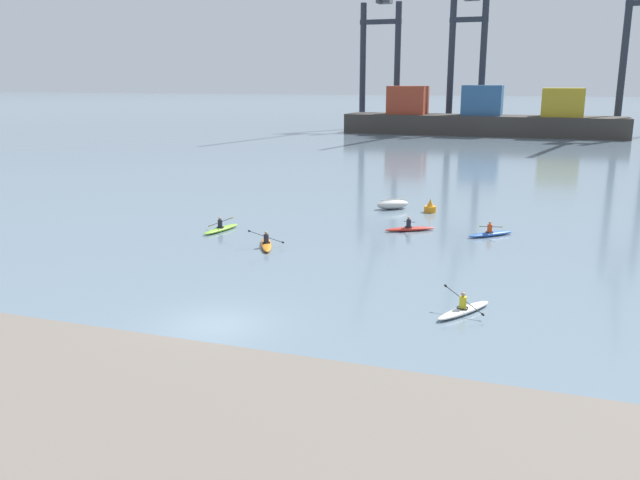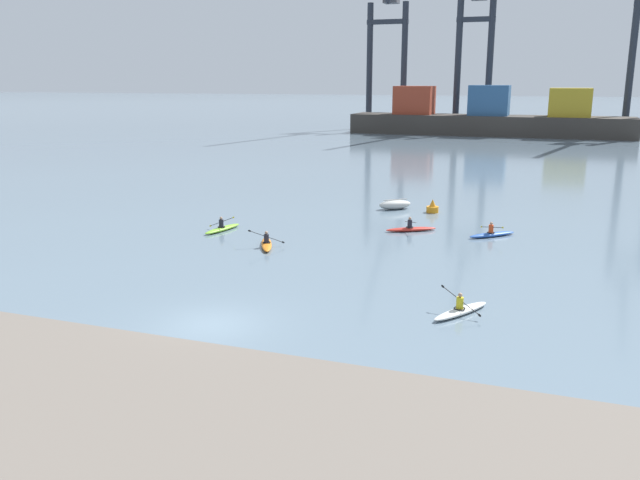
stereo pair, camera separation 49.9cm
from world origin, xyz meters
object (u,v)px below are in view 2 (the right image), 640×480
Objects in this scene: gantry_crane_west_mid at (475,41)px; kayak_white at (461,310)px; kayak_red at (411,229)px; gantry_crane_west at (386,40)px; capsized_dinghy at (395,205)px; kayak_lime at (222,228)px; kayak_blue at (492,234)px; channel_buoy at (432,208)px; container_barge at (488,118)px; kayak_orange at (267,244)px.

kayak_white is (12.42, -100.23, -16.33)m from gantry_crane_west_mid.
gantry_crane_west is at bearing 105.46° from kayak_red.
capsized_dinghy is 0.78× the size of kayak_lime.
gantry_crane_west is 10.59× the size of kayak_lime.
kayak_blue is (12.28, -85.42, -16.33)m from gantry_crane_west_mid.
channel_buoy reaches higher than capsized_dinghy.
container_barge is at bearing 92.81° from channel_buoy.
kayak_white is at bearing -89.43° from kayak_blue.
container_barge is 73.33m from channel_buoy.
gantry_crane_west reaches higher than kayak_red.
container_barge is at bearing 90.53° from capsized_dinghy.
container_barge is 15.00× the size of kayak_white.
capsized_dinghy is at bearing 72.18° from kayak_orange.
gantry_crane_west reaches higher than gantry_crane_west_mid.
kayak_orange is at bearing -90.02° from gantry_crane_west_mid.
gantry_crane_west is 13.52× the size of capsized_dinghy.
gantry_crane_west reaches higher than kayak_lime.
gantry_crane_west_mid is at bearing 89.98° from kayak_orange.
gantry_crane_west reaches higher than kayak_orange.
container_barge is at bearing 96.11° from kayak_blue.
gantry_crane_west_mid is (17.23, -2.54, -0.65)m from gantry_crane_west.
kayak_white is at bearing -69.63° from capsized_dinghy.
gantry_crane_west is at bearing 106.09° from kayak_white.
container_barge reaches higher than kayak_red.
kayak_orange is (17.20, -95.06, -16.98)m from gantry_crane_west.
capsized_dinghy is 0.94× the size of kayak_blue.
channel_buoy is 21.83m from kayak_white.
channel_buoy is at bearing 103.43° from kayak_white.
kayak_orange is (-4.45, -13.85, -0.18)m from capsized_dinghy.
kayak_orange reaches higher than kayak_blue.
gantry_crane_west_mid is at bearing 122.88° from container_barge.
kayak_lime reaches higher than kayak_white.
kayak_blue is at bearing 30.02° from kayak_orange.
kayak_blue is at bearing 90.57° from kayak_white.
kayak_red is at bearing -74.54° from gantry_crane_west.
kayak_orange is (-0.03, -92.53, -16.33)m from gantry_crane_west_mid.
kayak_orange is 5.25m from kayak_lime.
container_barge is at bearing -57.12° from gantry_crane_west_mid.
kayak_red is at bearing -91.60° from channel_buoy.
gantry_crane_west_mid reaches higher than kayak_orange.
kayak_red is (2.74, -6.98, -0.18)m from capsized_dinghy.
channel_buoy is at bearing 42.22° from kayak_lime.
capsized_dinghy is 0.83× the size of kayak_white.
kayak_lime is at bearing -92.85° from gantry_crane_west_mid.
kayak_blue is at bearing -83.89° from container_barge.
gantry_crane_west is at bearing 106.77° from channel_buoy.
kayak_red is 1.00× the size of kayak_white.
gantry_crane_west_mid is 10.11× the size of kayak_orange.
kayak_blue is at bearing 2.71° from kayak_red.
capsized_dinghy is (21.65, -81.22, -16.80)m from gantry_crane_west.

